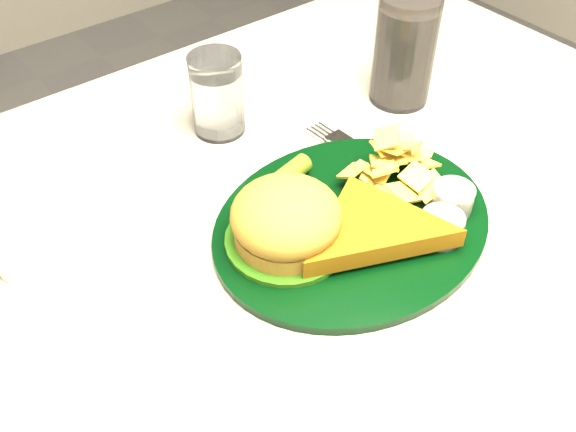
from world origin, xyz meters
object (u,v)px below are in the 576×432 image
at_px(dinner_plate, 354,202).
at_px(water_glass, 217,95).
at_px(cola_glass, 405,50).
at_px(table, 275,414).
at_px(fork_napkin, 389,180).

height_order(dinner_plate, water_glass, water_glass).
height_order(dinner_plate, cola_glass, cola_glass).
relative_size(dinner_plate, cola_glass, 2.19).
distance_m(table, fork_napkin, 0.41).
xyz_separation_m(table, cola_glass, (0.29, 0.10, 0.45)).
relative_size(water_glass, cola_glass, 0.71).
bearing_deg(table, fork_napkin, -7.11).
xyz_separation_m(dinner_plate, water_glass, (-0.01, 0.24, 0.02)).
relative_size(water_glass, fork_napkin, 0.53).
bearing_deg(fork_napkin, dinner_plate, -165.84).
relative_size(dinner_plate, fork_napkin, 1.64).
distance_m(water_glass, fork_napkin, 0.23).
relative_size(table, fork_napkin, 6.20).
relative_size(cola_glass, fork_napkin, 0.75).
relative_size(table, dinner_plate, 3.77).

